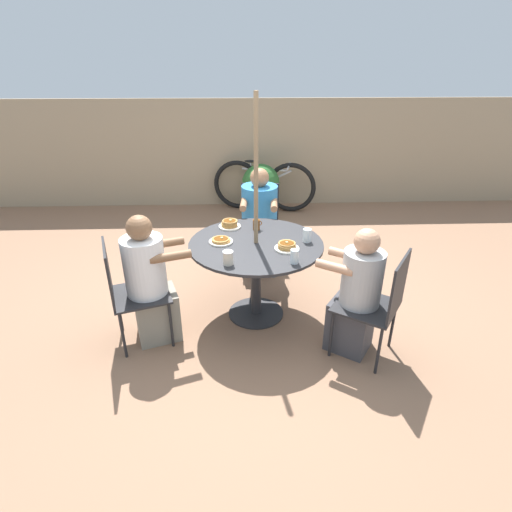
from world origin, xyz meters
name	(u,v)px	position (x,y,z in m)	size (l,w,h in m)	color
ground_plane	(256,313)	(0.00, 0.00, 0.00)	(12.00, 12.00, 0.00)	#8C664C
back_fence	(248,154)	(0.00, 3.26, 0.84)	(10.00, 0.06, 1.67)	tan
patio_table	(256,256)	(0.00, 0.00, 0.62)	(1.19, 1.19, 0.75)	#28282B
umbrella_pole	(256,216)	(0.00, 0.00, 1.00)	(0.04, 0.04, 2.00)	#846B4C
patio_chair_north	(379,301)	(0.93, -0.64, 0.53)	(0.63, 0.63, 0.93)	#232326
diner_north	(356,297)	(0.78, -0.53, 0.51)	(0.55, 0.51, 1.10)	#3D3D42
patio_chair_east	(260,220)	(0.09, 1.12, 0.53)	(0.49, 0.49, 0.93)	#232326
diner_east	(259,226)	(0.07, 0.94, 0.53)	(0.42, 0.56, 1.17)	slate
patio_chair_south	(128,288)	(-1.07, -0.37, 0.53)	(0.58, 0.58, 0.93)	#232326
diner_south	(150,285)	(-0.89, -0.31, 0.52)	(0.57, 0.47, 1.14)	gray
pancake_plate_a	(287,247)	(0.26, -0.15, 0.78)	(0.21, 0.21, 0.07)	silver
pancake_plate_b	(221,241)	(-0.31, 0.01, 0.77)	(0.21, 0.21, 0.05)	silver
pancake_plate_c	(230,224)	(-0.24, 0.36, 0.79)	(0.21, 0.21, 0.08)	silver
syrup_bottle	(256,224)	(0.02, 0.30, 0.81)	(0.09, 0.07, 0.14)	brown
coffee_cup	(228,258)	(-0.24, -0.40, 0.81)	(0.08, 0.08, 0.11)	beige
drinking_glass_a	(295,256)	(0.29, -0.40, 0.81)	(0.07, 0.07, 0.12)	silver
drinking_glass_b	(307,235)	(0.45, 0.01, 0.81)	(0.08, 0.08, 0.12)	silver
bicycle	(264,186)	(0.24, 2.94, 0.40)	(1.61, 0.51, 0.80)	black
potted_shrub	(261,185)	(0.18, 2.75, 0.46)	(0.58, 0.58, 0.78)	brown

